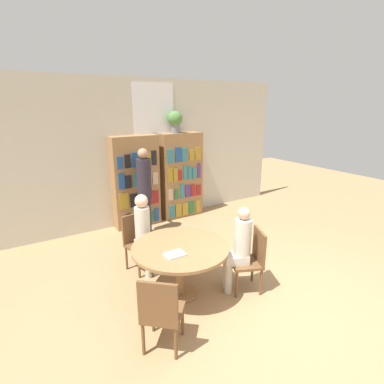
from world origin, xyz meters
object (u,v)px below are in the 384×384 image
object	(u,v)px
flower_vase	(175,120)
chair_far_side	(251,257)
seated_reader_right	(239,246)
bookshelf_right	(181,176)
chair_near_camera	(161,311)
seated_reader_left	(145,230)
chair_left_side	(138,239)
bookshelf_left	(136,182)
reading_table	(180,254)
librarian_standing	(144,183)

from	to	relation	value
flower_vase	chair_far_side	size ratio (longest dim) A/B	0.53
seated_reader_right	bookshelf_right	bearing A→B (deg)	8.29
chair_near_camera	seated_reader_left	size ratio (longest dim) A/B	0.71
flower_vase	chair_left_side	xyz separation A→B (m)	(-1.60, -1.66, -1.68)
bookshelf_left	chair_far_side	bearing A→B (deg)	-81.49
bookshelf_left	reading_table	size ratio (longest dim) A/B	1.49
chair_left_side	seated_reader_left	xyz separation A→B (m)	(0.04, -0.18, 0.21)
reading_table	chair_left_side	bearing A→B (deg)	102.35
bookshelf_left	chair_near_camera	bearing A→B (deg)	-108.10
seated_reader_left	flower_vase	bearing A→B (deg)	-142.65
chair_near_camera	bookshelf_left	bearing A→B (deg)	113.54
librarian_standing	chair_far_side	bearing A→B (deg)	-79.24
chair_near_camera	librarian_standing	xyz separation A→B (m)	(1.06, 2.83, 0.55)
chair_near_camera	chair_far_side	xyz separation A→B (m)	(1.54, 0.34, 0.00)
seated_reader_left	chair_left_side	bearing A→B (deg)	-90.00
chair_far_side	seated_reader_right	distance (m)	0.26
reading_table	seated_reader_right	bearing A→B (deg)	-23.65
seated_reader_right	flower_vase	bearing A→B (deg)	10.70
flower_vase	librarian_standing	distance (m)	1.57
chair_left_side	seated_reader_right	xyz separation A→B (m)	(0.93, -1.27, 0.18)
chair_left_side	chair_far_side	world-z (taller)	same
flower_vase	chair_left_side	distance (m)	2.85
seated_reader_left	librarian_standing	distance (m)	1.50
seated_reader_right	librarian_standing	xyz separation A→B (m)	(-0.30, 2.42, 0.37)
bookshelf_left	librarian_standing	world-z (taller)	bookshelf_left
flower_vase	chair_left_side	size ratio (longest dim) A/B	0.53
bookshelf_right	seated_reader_left	size ratio (longest dim) A/B	1.53
bookshelf_left	bookshelf_right	distance (m)	1.08
chair_near_camera	librarian_standing	size ratio (longest dim) A/B	0.51
reading_table	librarian_standing	world-z (taller)	librarian_standing
bookshelf_left	bookshelf_right	bearing A→B (deg)	0.01
bookshelf_right	reading_table	world-z (taller)	bookshelf_right
bookshelf_right	seated_reader_left	xyz separation A→B (m)	(-1.69, -1.84, -0.25)
seated_reader_right	chair_left_side	bearing A→B (deg)	59.89
chair_far_side	reading_table	bearing A→B (deg)	90.00
flower_vase	librarian_standing	world-z (taller)	flower_vase
reading_table	chair_near_camera	distance (m)	0.98
bookshelf_right	reading_table	size ratio (longest dim) A/B	1.49
bookshelf_right	seated_reader_left	world-z (taller)	bookshelf_right
librarian_standing	seated_reader_right	bearing A→B (deg)	-82.87
reading_table	seated_reader_right	xyz separation A→B (m)	(0.72, -0.32, 0.06)
flower_vase	chair_near_camera	bearing A→B (deg)	-121.42
bookshelf_left	seated_reader_right	bearing A→B (deg)	-84.59
librarian_standing	reading_table	bearing A→B (deg)	-101.20
chair_far_side	librarian_standing	size ratio (longest dim) A/B	0.51
flower_vase	chair_far_side	distance (m)	3.48
bookshelf_right	flower_vase	world-z (taller)	flower_vase
chair_left_side	reading_table	bearing A→B (deg)	90.00
chair_near_camera	chair_left_side	xyz separation A→B (m)	(0.44, 1.68, 0.00)
reading_table	chair_far_side	xyz separation A→B (m)	(0.89, -0.39, -0.13)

